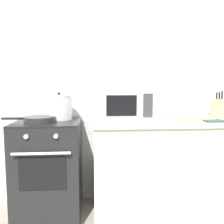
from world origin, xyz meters
name	(u,v)px	position (x,y,z in m)	size (l,w,h in m)	color
back_wall	(113,86)	(0.30, 0.97, 1.25)	(4.40, 0.10, 2.50)	silver
lower_cabinet_right	(175,166)	(0.90, 0.62, 0.44)	(1.64, 0.56, 0.88)	beige
countertop_right	(177,121)	(0.90, 0.62, 0.90)	(1.70, 0.60, 0.04)	beige
stove	(49,168)	(-0.35, 0.60, 0.46)	(0.60, 0.64, 0.92)	black
stock_pot	(59,107)	(-0.25, 0.69, 1.04)	(0.34, 0.25, 0.27)	silver
frying_pan	(39,119)	(-0.42, 0.54, 0.95)	(0.48, 0.28, 0.05)	#28282B
microwave	(125,104)	(0.40, 0.68, 1.07)	(0.50, 0.37, 0.30)	white
cutting_board	(192,118)	(1.04, 0.60, 0.93)	(0.36, 0.26, 0.02)	tan
knife_block	(219,108)	(1.39, 0.74, 1.02)	(0.13, 0.10, 0.27)	tan
oven_mitt	(214,121)	(1.19, 0.44, 0.93)	(0.18, 0.14, 0.02)	#384C42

